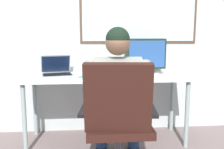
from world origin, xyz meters
name	(u,v)px	position (x,y,z in m)	size (l,w,h in m)	color
wall_rear	(90,19)	(0.03, 2.13, 1.35)	(4.91, 0.08, 2.68)	#B1BAB9
desk	(106,82)	(0.19, 1.76, 0.67)	(1.77, 0.61, 0.74)	#88999A
office_chair	(118,117)	(0.22, 0.86, 0.58)	(0.62, 0.59, 1.00)	black
person_seated	(118,98)	(0.25, 1.13, 0.65)	(0.55, 0.81, 1.24)	navy
crt_monitor	(145,55)	(0.62, 1.81, 0.96)	(0.45, 0.24, 0.39)	beige
laptop	(57,70)	(-0.35, 1.84, 0.80)	(0.38, 0.38, 0.22)	gray
wine_glass	(116,67)	(0.29, 1.67, 0.84)	(0.07, 0.07, 0.15)	silver
book_stack	(104,71)	(0.16, 1.81, 0.78)	(0.21, 0.16, 0.09)	red
cd_case	(86,77)	(-0.02, 1.66, 0.74)	(0.17, 0.16, 0.01)	teal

